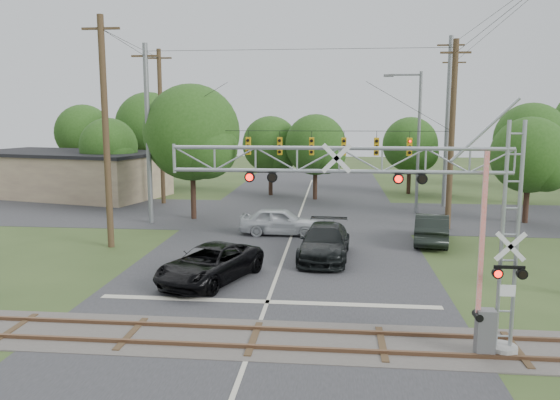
# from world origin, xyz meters

# --- Properties ---
(ground) EXTENTS (160.00, 160.00, 0.00)m
(ground) POSITION_xyz_m (0.00, 0.00, 0.00)
(ground) COLOR #344721
(ground) RESTS_ON ground
(road_main) EXTENTS (14.00, 90.00, 0.02)m
(road_main) POSITION_xyz_m (0.00, 10.00, 0.01)
(road_main) COLOR #2D2D30
(road_main) RESTS_ON ground
(road_cross) EXTENTS (90.00, 12.00, 0.02)m
(road_cross) POSITION_xyz_m (0.00, 24.00, 0.01)
(road_cross) COLOR #2D2D30
(road_cross) RESTS_ON ground
(railroad_track) EXTENTS (90.00, 3.20, 0.17)m
(railroad_track) POSITION_xyz_m (0.00, 2.00, 0.03)
(railroad_track) COLOR #433E3A
(railroad_track) RESTS_ON ground
(crossing_gantry) EXTENTS (10.31, 0.88, 6.90)m
(crossing_gantry) POSITION_xyz_m (4.48, 1.64, 4.27)
(crossing_gantry) COLOR gray
(crossing_gantry) RESTS_ON ground
(traffic_signal_span) EXTENTS (19.34, 0.36, 11.50)m
(traffic_signal_span) POSITION_xyz_m (0.85, 20.00, 5.61)
(traffic_signal_span) COLOR slate
(traffic_signal_span) RESTS_ON ground
(pickup_black) EXTENTS (4.38, 6.12, 1.55)m
(pickup_black) POSITION_xyz_m (-2.75, 7.91, 0.77)
(pickup_black) COLOR black
(pickup_black) RESTS_ON ground
(car_dark) EXTENTS (2.69, 5.85, 1.66)m
(car_dark) POSITION_xyz_m (2.02, 12.17, 0.83)
(car_dark) COLOR black
(car_dark) RESTS_ON ground
(sedan_silver) EXTENTS (4.80, 2.02, 1.62)m
(sedan_silver) POSITION_xyz_m (-0.71, 17.37, 0.81)
(sedan_silver) COLOR #B2B6BA
(sedan_silver) RESTS_ON ground
(suv_dark) EXTENTS (2.59, 5.26, 1.66)m
(suv_dark) POSITION_xyz_m (7.86, 16.08, 0.83)
(suv_dark) COLOR black
(suv_dark) RESTS_ON ground
(commercial_building) EXTENTS (18.26, 12.30, 3.89)m
(commercial_building) POSITION_xyz_m (-20.85, 31.28, 1.95)
(commercial_building) COLOR #8A725C
(commercial_building) RESTS_ON ground
(streetlight) EXTENTS (2.68, 0.28, 10.04)m
(streetlight) POSITION_xyz_m (8.14, 25.38, 5.61)
(streetlight) COLOR slate
(streetlight) RESTS_ON ground
(utility_poles) EXTENTS (25.81, 28.49, 14.45)m
(utility_poles) POSITION_xyz_m (3.49, 22.15, 6.51)
(utility_poles) COLOR #473620
(utility_poles) RESTS_ON ground
(treeline) EXTENTS (55.32, 24.14, 9.64)m
(treeline) POSITION_xyz_m (0.82, 32.75, 5.36)
(treeline) COLOR #322017
(treeline) RESTS_ON ground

